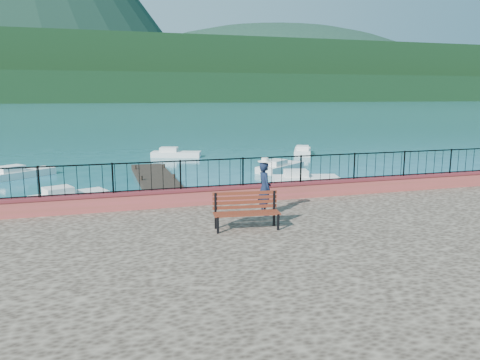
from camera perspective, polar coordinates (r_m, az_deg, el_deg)
ground at (r=13.66m, az=6.32°, el=-10.79°), size 2000.00×2000.00×0.00m
parapet at (r=16.55m, az=1.35°, el=-1.57°), size 28.00×0.46×0.58m
railing at (r=16.41m, az=1.36°, el=1.04°), size 27.00×0.05×0.95m
dock at (r=24.34m, az=-9.37°, el=-1.06°), size 2.00×16.00×0.30m
far_forest at (r=311.73m, az=-16.46°, el=10.72°), size 900.00×60.00×18.00m
foothills at (r=372.09m, az=-16.71°, el=12.59°), size 900.00×120.00×44.00m
companion_hill at (r=614.41m, az=4.46°, el=9.89°), size 448.00×384.00×180.00m
park_bench at (r=13.11m, az=0.79°, el=-4.70°), size 1.91×0.82×1.03m
person at (r=14.57m, az=3.02°, el=-1.03°), size 0.41×0.62×1.68m
hat at (r=14.42m, az=3.06°, el=2.47°), size 0.44×0.44×0.12m
boat_0 at (r=23.00m, az=-20.07°, el=-1.59°), size 3.61×2.46×0.80m
boat_1 at (r=26.41m, az=7.98°, el=0.43°), size 3.82×2.10×0.80m
boat_2 at (r=30.71m, az=4.95°, el=1.88°), size 4.00×3.44×0.80m
boat_3 at (r=31.06m, az=-25.21°, el=1.02°), size 3.92×3.43×0.80m
boat_4 at (r=37.73m, az=-7.80°, el=3.41°), size 4.08×2.51×0.80m
boat_5 at (r=39.42m, az=7.63°, el=3.71°), size 2.83×4.04×0.80m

